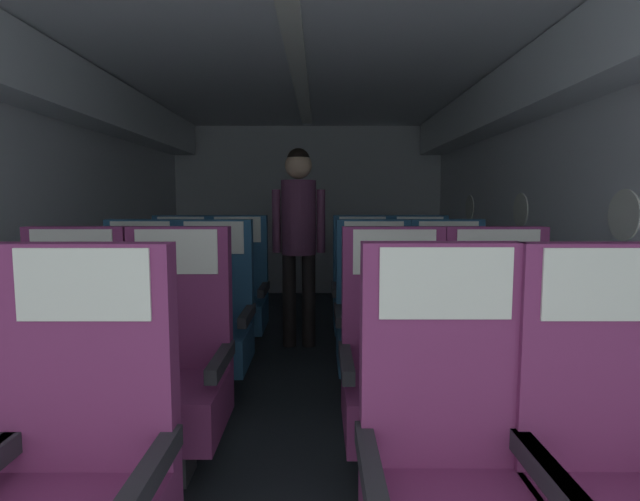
{
  "coord_description": "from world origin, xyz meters",
  "views": [
    {
      "loc": [
        0.15,
        0.08,
        1.2
      ],
      "look_at": [
        0.14,
        3.05,
        0.89
      ],
      "focal_mm": 27.5,
      "sensor_mm": 36.0,
      "label": 1
    }
  ],
  "objects_px": {
    "seat_a_right_window": "(451,480)",
    "seat_b_right_aisle": "(503,372)",
    "seat_b_left_window": "(70,370)",
    "seat_c_right_aisle": "(452,323)",
    "seat_d_left_window": "(182,296)",
    "seat_d_right_window": "(365,296)",
    "seat_d_left_aisle": "(239,296)",
    "flight_attendant": "(301,226)",
    "seat_d_right_aisle": "(423,296)",
    "seat_c_left_window": "(141,323)",
    "seat_b_left_aisle": "(176,371)",
    "seat_c_left_aisle": "(215,324)",
    "seat_c_right_window": "(377,323)",
    "seat_b_right_window": "(398,372)",
    "seat_a_left_aisle": "(79,484)",
    "seat_a_right_aisle": "(620,485)"
  },
  "relations": [
    {
      "from": "seat_a_right_window",
      "to": "seat_d_right_aisle",
      "type": "height_order",
      "value": "same"
    },
    {
      "from": "seat_d_right_aisle",
      "to": "seat_c_right_window",
      "type": "bearing_deg",
      "value": -118.21
    },
    {
      "from": "seat_b_right_window",
      "to": "seat_d_right_window",
      "type": "distance_m",
      "value": 1.71
    },
    {
      "from": "seat_a_left_aisle",
      "to": "seat_b_right_aisle",
      "type": "height_order",
      "value": "same"
    },
    {
      "from": "seat_b_left_aisle",
      "to": "seat_d_right_window",
      "type": "distance_m",
      "value": 1.95
    },
    {
      "from": "seat_d_left_window",
      "to": "seat_d_right_window",
      "type": "height_order",
      "value": "same"
    },
    {
      "from": "seat_b_right_window",
      "to": "seat_c_right_aisle",
      "type": "xyz_separation_m",
      "value": [
        0.46,
        0.86,
        0.0
      ]
    },
    {
      "from": "seat_d_left_window",
      "to": "seat_d_right_aisle",
      "type": "bearing_deg",
      "value": 0.29
    },
    {
      "from": "seat_d_right_window",
      "to": "flight_attendant",
      "type": "relative_size",
      "value": 0.67
    },
    {
      "from": "seat_d_left_aisle",
      "to": "flight_attendant",
      "type": "bearing_deg",
      "value": 21.99
    },
    {
      "from": "seat_c_left_window",
      "to": "seat_b_left_window",
      "type": "bearing_deg",
      "value": -89.91
    },
    {
      "from": "seat_d_left_window",
      "to": "seat_a_left_aisle",
      "type": "bearing_deg",
      "value": -79.9
    },
    {
      "from": "seat_b_right_aisle",
      "to": "seat_c_right_aisle",
      "type": "xyz_separation_m",
      "value": [
        0.0,
        0.85,
        0.0
      ]
    },
    {
      "from": "seat_a_right_window",
      "to": "seat_c_right_window",
      "type": "relative_size",
      "value": 1.0
    },
    {
      "from": "seat_d_left_window",
      "to": "seat_c_right_aisle",
      "type": "bearing_deg",
      "value": -23.92
    },
    {
      "from": "seat_a_left_aisle",
      "to": "seat_d_right_window",
      "type": "xyz_separation_m",
      "value": [
        0.98,
        2.55,
        0.0
      ]
    },
    {
      "from": "seat_c_right_aisle",
      "to": "seat_c_right_window",
      "type": "distance_m",
      "value": 0.46
    },
    {
      "from": "seat_b_left_window",
      "to": "seat_c_left_aisle",
      "type": "height_order",
      "value": "same"
    },
    {
      "from": "seat_a_right_window",
      "to": "seat_b_left_window",
      "type": "height_order",
      "value": "same"
    },
    {
      "from": "seat_d_right_aisle",
      "to": "seat_c_left_window",
      "type": "bearing_deg",
      "value": -155.96
    },
    {
      "from": "seat_b_right_window",
      "to": "seat_d_left_window",
      "type": "height_order",
      "value": "same"
    },
    {
      "from": "seat_b_left_window",
      "to": "seat_c_right_aisle",
      "type": "bearing_deg",
      "value": 23.85
    },
    {
      "from": "seat_c_right_window",
      "to": "seat_d_left_window",
      "type": "relative_size",
      "value": 1.0
    },
    {
      "from": "seat_a_right_aisle",
      "to": "seat_c_left_aisle",
      "type": "relative_size",
      "value": 1.0
    },
    {
      "from": "seat_a_right_window",
      "to": "seat_d_left_window",
      "type": "bearing_deg",
      "value": 119.78
    },
    {
      "from": "seat_a_right_window",
      "to": "seat_b_right_aisle",
      "type": "relative_size",
      "value": 1.0
    },
    {
      "from": "seat_d_left_aisle",
      "to": "seat_d_right_aisle",
      "type": "relative_size",
      "value": 1.0
    },
    {
      "from": "seat_c_right_aisle",
      "to": "seat_d_right_window",
      "type": "xyz_separation_m",
      "value": [
        -0.46,
        0.85,
        0.0
      ]
    },
    {
      "from": "seat_a_right_window",
      "to": "seat_c_right_aisle",
      "type": "xyz_separation_m",
      "value": [
        0.45,
        1.68,
        0.0
      ]
    },
    {
      "from": "seat_a_left_aisle",
      "to": "flight_attendant",
      "type": "bearing_deg",
      "value": 80.25
    },
    {
      "from": "seat_a_left_aisle",
      "to": "seat_d_right_window",
      "type": "distance_m",
      "value": 2.73
    },
    {
      "from": "seat_b_left_window",
      "to": "seat_c_right_window",
      "type": "relative_size",
      "value": 1.0
    },
    {
      "from": "seat_a_right_aisle",
      "to": "seat_d_left_window",
      "type": "height_order",
      "value": "same"
    },
    {
      "from": "seat_a_right_aisle",
      "to": "seat_b_left_aisle",
      "type": "bearing_deg",
      "value": 149.01
    },
    {
      "from": "seat_d_left_window",
      "to": "flight_attendant",
      "type": "distance_m",
      "value": 1.09
    },
    {
      "from": "seat_c_right_aisle",
      "to": "seat_d_right_aisle",
      "type": "xyz_separation_m",
      "value": [
        -0.0,
        0.85,
        0.0
      ]
    },
    {
      "from": "seat_a_left_aisle",
      "to": "seat_c_left_window",
      "type": "distance_m",
      "value": 1.77
    },
    {
      "from": "seat_a_right_aisle",
      "to": "flight_attendant",
      "type": "distance_m",
      "value": 2.95
    },
    {
      "from": "seat_c_left_aisle",
      "to": "seat_c_right_window",
      "type": "bearing_deg",
      "value": 0.92
    },
    {
      "from": "seat_a_right_window",
      "to": "seat_b_right_window",
      "type": "bearing_deg",
      "value": 91.19
    },
    {
      "from": "seat_a_right_window",
      "to": "seat_c_left_window",
      "type": "distance_m",
      "value": 2.23
    },
    {
      "from": "seat_c_right_aisle",
      "to": "seat_d_right_window",
      "type": "height_order",
      "value": "same"
    },
    {
      "from": "seat_a_right_window",
      "to": "seat_c_left_aisle",
      "type": "bearing_deg",
      "value": 120.95
    },
    {
      "from": "seat_a_right_window",
      "to": "seat_d_right_window",
      "type": "xyz_separation_m",
      "value": [
        -0.01,
        2.53,
        0.0
      ]
    },
    {
      "from": "seat_a_right_aisle",
      "to": "seat_c_left_window",
      "type": "bearing_deg",
      "value": 138.06
    },
    {
      "from": "seat_b_left_aisle",
      "to": "seat_c_left_window",
      "type": "bearing_deg",
      "value": 119.04
    },
    {
      "from": "seat_b_left_aisle",
      "to": "seat_b_right_aisle",
      "type": "relative_size",
      "value": 1.0
    },
    {
      "from": "seat_b_right_aisle",
      "to": "seat_c_left_window",
      "type": "relative_size",
      "value": 1.0
    },
    {
      "from": "flight_attendant",
      "to": "seat_c_right_window",
      "type": "bearing_deg",
      "value": 99.85
    },
    {
      "from": "seat_a_right_window",
      "to": "flight_attendant",
      "type": "relative_size",
      "value": 0.67
    }
  ]
}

